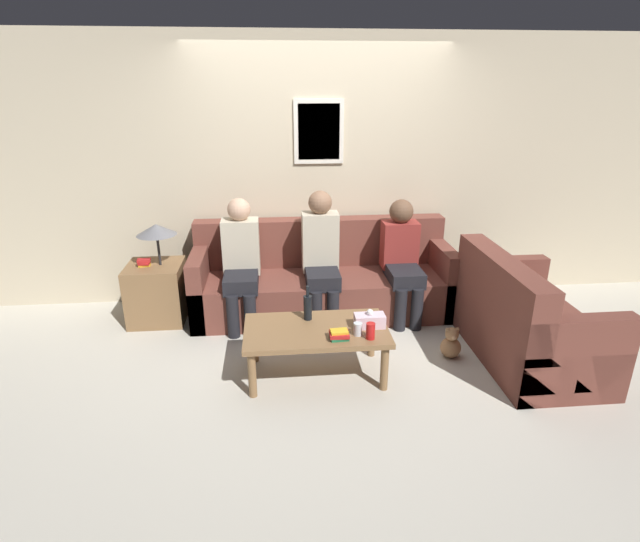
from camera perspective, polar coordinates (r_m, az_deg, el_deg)
ground_plane at (r=4.61m, az=0.89°, el=-7.01°), size 16.00×16.00×0.00m
wall_back at (r=5.06m, az=-0.18°, el=11.17°), size 9.00×0.08×2.60m
couch_main at (r=4.92m, az=0.29°, el=-1.19°), size 2.49×0.81×0.88m
couch_side at (r=4.39m, az=22.36°, el=-5.68°), size 0.81×1.36×0.88m
coffee_table at (r=3.82m, az=-0.46°, el=-7.26°), size 1.09×0.61×0.40m
side_table_with_lamp at (r=4.96m, az=-18.14°, el=-1.78°), size 0.51×0.51×0.95m
wine_bottle at (r=3.89m, az=-1.42°, el=-4.11°), size 0.07×0.07×0.28m
drinking_glass at (r=3.69m, az=4.34°, el=-6.63°), size 0.06×0.06×0.10m
book_stack at (r=3.64m, az=2.21°, el=-7.28°), size 0.14×0.12×0.07m
soda_can at (r=3.65m, az=5.79°, el=-6.84°), size 0.07×0.07×0.12m
tissue_box at (r=3.82m, az=5.69°, el=-5.62°), size 0.23×0.12×0.15m
person_left at (r=4.65m, az=-9.02°, el=1.39°), size 0.34×0.60×1.17m
person_middle at (r=4.66m, az=0.13°, el=2.08°), size 0.34×0.59×1.22m
person_right at (r=4.80m, az=9.35°, el=1.78°), size 0.34×0.63×1.12m
teddy_bear at (r=4.31m, az=14.74°, el=-8.10°), size 0.17×0.17×0.27m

